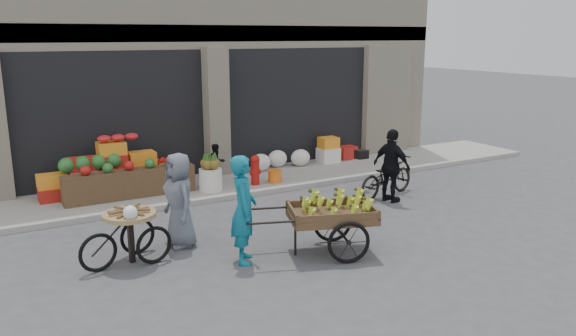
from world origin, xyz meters
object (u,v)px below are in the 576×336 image
orange_bucket (275,176)px  pineapple_bin (211,179)px  bicycle (386,177)px  fire_hydrant (255,169)px  vendor_grey (179,200)px  seated_person (217,163)px  banana_cart (329,212)px  tricycle_cart (130,229)px  cyclist (392,166)px  vendor_woman (244,209)px

orange_bucket → pineapple_bin: bearing=176.4°
bicycle → orange_bucket: bearing=31.2°
fire_hydrant → vendor_grey: 3.80m
pineapple_bin → vendor_grey: bearing=-121.4°
orange_bucket → seated_person: (-1.20, 0.70, 0.31)m
orange_bucket → banana_cart: 4.31m
tricycle_cart → pineapple_bin: bearing=37.3°
fire_hydrant → cyclist: (2.13, -2.36, 0.30)m
seated_person → vendor_woman: size_ratio=0.53×
orange_bucket → bicycle: size_ratio=0.19×
pineapple_bin → banana_cart: bearing=-84.6°
tricycle_cart → vendor_grey: bearing=7.1°
pineapple_bin → bicycle: (3.43, -2.01, 0.08)m
banana_cart → cyclist: 3.36m
vendor_woman → bicycle: 4.80m
vendor_grey → seated_person: bearing=143.5°
banana_cart → vendor_woman: 1.43m
bicycle → seated_person: bearing=36.7°
fire_hydrant → vendor_grey: vendor_grey is taller
orange_bucket → vendor_woman: bearing=-124.5°
orange_bucket → banana_cart: (-1.20, -4.12, 0.45)m
seated_person → banana_cart: 4.82m
fire_hydrant → vendor_grey: size_ratio=0.43×
orange_bucket → vendor_woman: (-2.57, -3.75, 0.61)m
vendor_grey → bicycle: vendor_grey is taller
fire_hydrant → pineapple_bin: bearing=177.4°
seated_person → bicycle: bearing=-50.7°
vendor_grey → vendor_woman: bearing=24.4°
fire_hydrant → vendor_grey: (-2.73, -2.62, 0.32)m
seated_person → banana_cart: seated_person is taller
bicycle → tricycle_cart: bearing=86.8°
pineapple_bin → orange_bucket: size_ratio=1.62×
banana_cart → tricycle_cart: banana_cart is taller
fire_hydrant → vendor_woman: 4.35m
vendor_grey → fire_hydrant: bearing=129.1°
banana_cart → cyclist: bearing=51.6°
pineapple_bin → banana_cart: (0.40, -4.22, 0.35)m
seated_person → bicycle: seated_person is taller
banana_cart → fire_hydrant: bearing=99.5°
banana_cart → pineapple_bin: bearing=114.4°
fire_hydrant → tricycle_cart: 4.71m
seated_person → vendor_woman: bearing=-117.2°
vendor_grey → cyclist: vendor_grey is taller
pineapple_bin → banana_cart: size_ratio=0.20×
bicycle → cyclist: (-0.20, -0.40, 0.35)m
orange_bucket → fire_hydrant: bearing=174.3°
bicycle → cyclist: size_ratio=1.07×
tricycle_cart → cyclist: cyclist is taller
pineapple_bin → orange_bucket: pineapple_bin is taller
banana_cart → bicycle: bearing=55.1°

